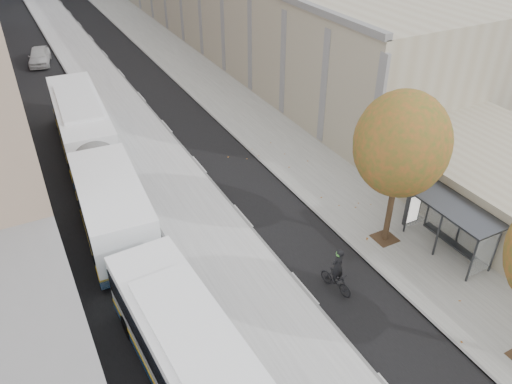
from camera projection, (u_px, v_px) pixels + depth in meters
bus_platform at (116, 106)px, 37.70m from camera, size 4.25×150.00×0.15m
sidewalk at (214, 88)px, 40.83m from camera, size 4.75×150.00×0.08m
bus_shelter at (457, 213)px, 22.50m from camera, size 1.90×4.40×2.53m
tree_c at (402, 144)px, 21.50m from camera, size 4.20×4.20×7.28m
bus_far at (93, 154)px, 27.98m from camera, size 3.93×19.30×3.19m
cyclist at (337, 275)px, 21.08m from camera, size 0.82×1.80×2.23m
distant_car at (39, 56)px, 45.32m from camera, size 2.58×4.59×1.47m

